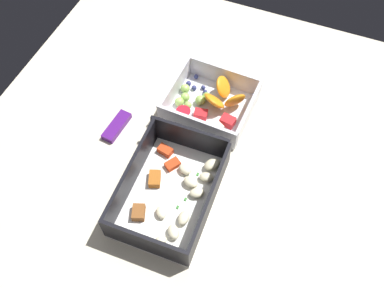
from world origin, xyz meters
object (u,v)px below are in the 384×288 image
Objects in this scene: fruit_bowl at (211,103)px; candy_bar at (117,126)px; paper_cup_liner at (238,73)px; pasta_container at (172,190)px.

fruit_bowl reaches higher than candy_bar.
paper_cup_liner is at bearing -39.17° from candy_bar.
candy_bar is at bearing 57.98° from pasta_container.
fruit_bowl is at bearing -0.00° from pasta_container.
paper_cup_liner is (21.01, -17.12, 0.46)cm from candy_bar.
pasta_container reaches higher than fruit_bowl.
paper_cup_liner is at bearing -4.71° from pasta_container.
paper_cup_liner is at bearing -12.42° from fruit_bowl.
candy_bar is at bearing 126.29° from fruit_bowl.
pasta_container is 3.07× the size of candy_bar.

